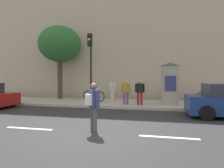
% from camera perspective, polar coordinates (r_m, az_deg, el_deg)
% --- Properties ---
extents(ground_plane, '(80.00, 80.00, 0.00)m').
position_cam_1_polar(ground_plane, '(6.94, -5.18, -13.39)').
color(ground_plane, '#2B2B2D').
extents(sidewalk_curb, '(36.00, 4.00, 0.15)m').
position_cam_1_polar(sidewalk_curb, '(13.63, 4.01, -5.44)').
color(sidewalk_curb, '#B2ADA3').
rests_on(sidewalk_curb, ground_plane).
extents(lane_markings, '(25.80, 0.16, 0.01)m').
position_cam_1_polar(lane_markings, '(6.94, -5.18, -13.36)').
color(lane_markings, silver).
rests_on(lane_markings, ground_plane).
extents(building_backdrop, '(36.00, 5.00, 11.05)m').
position_cam_1_polar(building_backdrop, '(18.84, 6.47, 13.27)').
color(building_backdrop, '#B7A893').
rests_on(building_backdrop, ground_plane).
extents(traffic_light, '(0.24, 0.45, 4.26)m').
position_cam_1_polar(traffic_light, '(12.32, -6.09, 7.47)').
color(traffic_light, black).
rests_on(traffic_light, sidewalk_curb).
extents(poster_column, '(1.17, 1.17, 2.57)m').
position_cam_1_polar(poster_column, '(13.00, 15.90, 0.22)').
color(poster_column, '#9E9B93').
rests_on(poster_column, sidewalk_curb).
extents(street_tree, '(3.28, 3.28, 5.65)m').
position_cam_1_polar(street_tree, '(16.64, -14.41, 10.67)').
color(street_tree, '#4C3826').
rests_on(street_tree, sidewalk_curb).
extents(pedestrian_near_pole, '(0.51, 0.51, 1.64)m').
position_cam_1_polar(pedestrian_near_pole, '(6.85, -5.32, -5.31)').
color(pedestrian_near_pole, '#4C4C51').
rests_on(pedestrian_near_pole, ground_plane).
extents(pedestrian_tallest, '(0.52, 0.43, 1.48)m').
position_cam_1_polar(pedestrian_tallest, '(12.51, 3.90, -1.82)').
color(pedestrian_tallest, '#724C84').
rests_on(pedestrian_tallest, sidewalk_curb).
extents(pedestrian_in_red_top, '(0.58, 0.27, 1.51)m').
position_cam_1_polar(pedestrian_in_red_top, '(12.27, 7.77, -1.86)').
color(pedestrian_in_red_top, maroon).
rests_on(pedestrian_in_red_top, sidewalk_curb).
extents(pedestrian_in_light_jacket, '(0.45, 0.43, 1.60)m').
position_cam_1_polar(pedestrian_in_light_jacket, '(14.83, 0.11, -0.95)').
color(pedestrian_in_light_jacket, silver).
rests_on(pedestrian_in_light_jacket, sidewalk_curb).
extents(pedestrian_with_bag, '(0.26, 0.60, 1.67)m').
position_cam_1_polar(pedestrian_with_bag, '(14.75, 15.01, -0.84)').
color(pedestrian_with_bag, '#B78C33').
rests_on(pedestrian_with_bag, sidewalk_curb).
extents(bicycle_leaning, '(1.76, 0.30, 1.09)m').
position_cam_1_polar(bicycle_leaning, '(14.45, 25.68, -3.36)').
color(bicycle_leaning, black).
rests_on(bicycle_leaning, sidewalk_curb).
extents(bicycle_upright, '(1.72, 0.55, 1.09)m').
position_cam_1_polar(bicycle_upright, '(14.22, -5.16, -3.26)').
color(bicycle_upright, black).
rests_on(bicycle_upright, sidewalk_curb).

